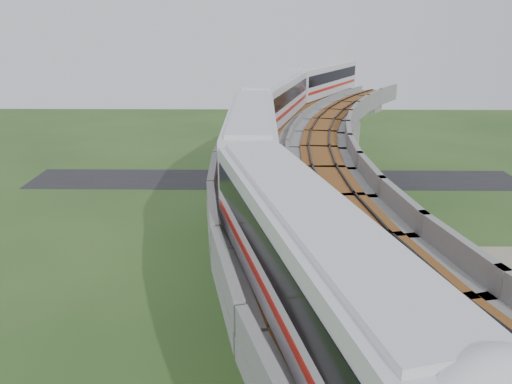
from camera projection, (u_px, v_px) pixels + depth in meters
ground at (285, 317)px, 33.39m from camera, size 160.00×160.00×0.00m
dirt_lot at (509, 336)px, 31.33m from camera, size 18.00×26.00×0.04m
asphalt_road at (275, 179)px, 61.70m from camera, size 60.00×8.00×0.03m
viaduct at (351, 189)px, 30.35m from camera, size 19.58×73.98×11.40m
metro_train at (294, 116)px, 35.53m from camera, size 13.79×60.94×3.64m
fence at (432, 308)px, 33.03m from camera, size 3.87×38.73×1.50m
tree_0 at (376, 186)px, 54.23m from camera, size 2.45×2.45×2.69m
tree_1 at (371, 219)px, 44.10m from camera, size 2.19×2.19×3.06m
tree_2 at (374, 272)px, 35.89m from camera, size 2.16×2.16×2.57m
tree_3 at (419, 331)px, 28.07m from camera, size 3.03×3.03×3.57m
car_dark at (474, 277)px, 37.17m from camera, size 4.25×2.07×1.19m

